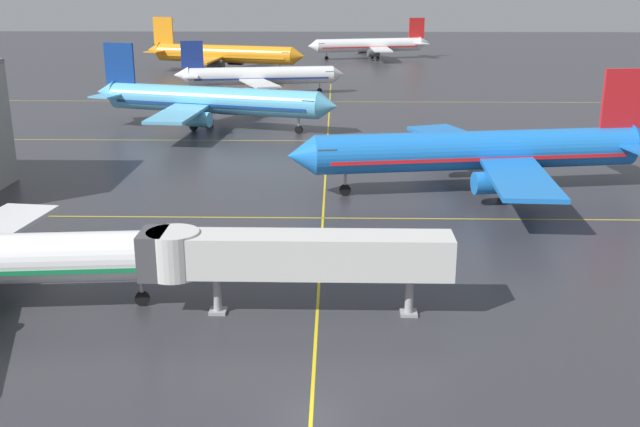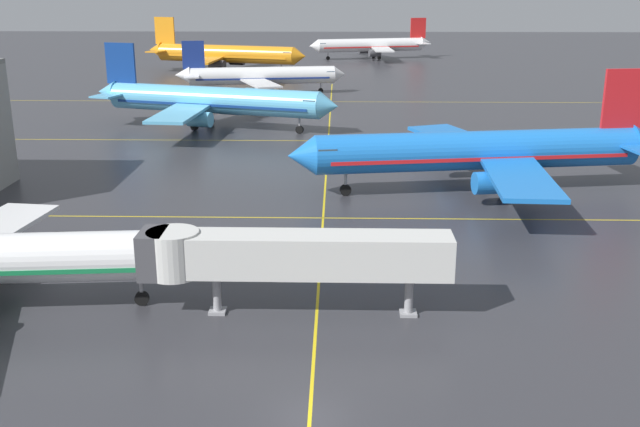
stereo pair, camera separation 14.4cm
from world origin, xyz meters
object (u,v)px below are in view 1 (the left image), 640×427
airliner_second_row (482,151)px  airliner_far_right_stand (223,54)px  airliner_third_row (210,100)px  airliner_far_left_stand (259,76)px  jet_bridge (274,255)px  airliner_distant_taxiway (370,45)px

airliner_second_row → airliner_far_right_stand: airliner_far_right_stand is taller
airliner_second_row → airliner_far_right_stand: 112.60m
airliner_second_row → airliner_third_row: airliner_second_row is taller
airliner_far_left_stand → jet_bridge: airliner_far_left_stand is taller
airliner_far_right_stand → airliner_far_left_stand: bearing=-71.1°
airliner_third_row → airliner_far_left_stand: 35.20m
jet_bridge → airliner_far_left_stand: bearing=96.3°
airliner_distant_taxiway → airliner_third_row: bearing=-105.0°
airliner_far_left_stand → airliner_second_row: bearing=-66.7°
airliner_far_left_stand → airliner_distant_taxiway: size_ratio=0.93×
airliner_far_left_stand → airliner_far_right_stand: airliner_far_right_stand is taller
airliner_third_row → airliner_far_left_stand: bearing=83.9°
airliner_third_row → jet_bridge: 65.91m
airliner_third_row → airliner_distant_taxiway: size_ratio=1.08×
airliner_far_right_stand → airliner_third_row: bearing=-83.2°
airliner_far_right_stand → jet_bridge: 136.91m
airliner_third_row → airliner_far_right_stand: bearing=96.8°
airliner_third_row → airliner_far_right_stand: size_ratio=0.95×
airliner_second_row → airliner_distant_taxiway: bearing=92.2°
airliner_third_row → airliner_far_right_stand: airliner_far_right_stand is taller
airliner_far_left_stand → airliner_distant_taxiway: bearing=70.7°
airliner_third_row → airliner_distant_taxiway: 108.16m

